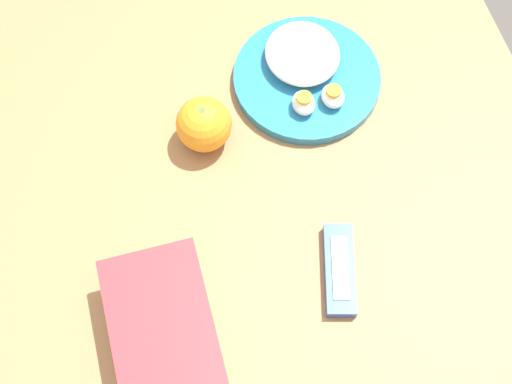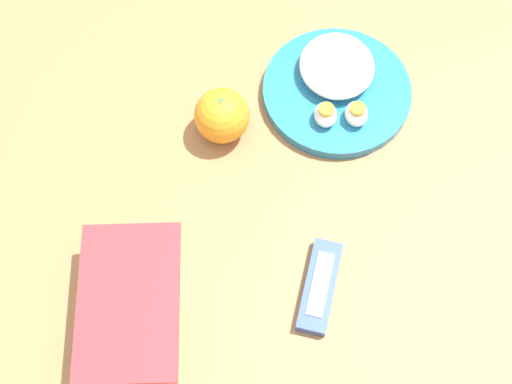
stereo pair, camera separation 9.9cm
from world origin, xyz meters
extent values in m
plane|color=#4C4742|center=(0.00, 0.00, 0.00)|extent=(10.00, 10.00, 0.00)
cube|color=#996B42|center=(0.00, 0.00, 0.76)|extent=(1.19, 0.89, 0.03)
cylinder|color=brown|center=(0.54, -0.39, 0.37)|extent=(0.05, 0.05, 0.74)
cylinder|color=brown|center=(0.54, 0.39, 0.37)|extent=(0.05, 0.05, 0.74)
cube|color=white|center=(-0.19, 0.18, 0.80)|extent=(0.19, 0.11, 0.06)
cube|color=beige|center=(-0.19, 0.18, 0.79)|extent=(0.17, 0.10, 0.04)
cube|color=red|center=(-0.19, 0.18, 0.84)|extent=(0.20, 0.13, 0.01)
ellipsoid|color=tan|center=(-0.24, 0.17, 0.81)|extent=(0.05, 0.04, 0.03)
ellipsoid|color=tan|center=(-0.19, 0.18, 0.81)|extent=(0.05, 0.04, 0.03)
ellipsoid|color=tan|center=(-0.14, 0.19, 0.81)|extent=(0.04, 0.04, 0.02)
sphere|color=orange|center=(0.09, 0.06, 0.81)|extent=(0.08, 0.08, 0.08)
cylinder|color=#4C662D|center=(0.09, 0.06, 0.85)|extent=(0.01, 0.01, 0.00)
cylinder|color=teal|center=(0.15, -0.12, 0.78)|extent=(0.23, 0.23, 0.02)
ellipsoid|color=white|center=(0.18, -0.12, 0.81)|extent=(0.12, 0.11, 0.04)
ellipsoid|color=white|center=(0.09, -0.14, 0.80)|extent=(0.04, 0.03, 0.03)
cylinder|color=#F4A823|center=(0.09, -0.14, 0.82)|extent=(0.02, 0.02, 0.01)
ellipsoid|color=white|center=(0.09, -0.09, 0.80)|extent=(0.04, 0.03, 0.03)
cylinder|color=#F4A823|center=(0.09, -0.09, 0.82)|extent=(0.02, 0.02, 0.01)
cube|color=#334C9E|center=(-0.16, -0.07, 0.78)|extent=(0.13, 0.07, 0.02)
cube|color=white|center=(-0.16, -0.07, 0.79)|extent=(0.09, 0.04, 0.00)
camera|label=1|loc=(-0.44, 0.12, 1.70)|focal=50.00mm
camera|label=2|loc=(-0.45, 0.02, 1.70)|focal=50.00mm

